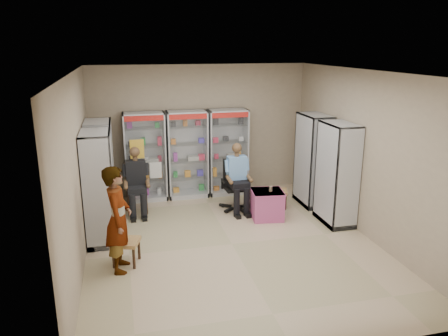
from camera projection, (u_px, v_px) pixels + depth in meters
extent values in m
plane|color=tan|center=(232.00, 244.00, 7.76)|extent=(6.00, 6.00, 0.00)
cube|color=tan|center=(200.00, 130.00, 10.16)|extent=(5.00, 0.02, 3.00)
cube|color=tan|center=(305.00, 236.00, 4.55)|extent=(5.00, 0.02, 3.00)
cube|color=tan|center=(77.00, 173.00, 6.79)|extent=(0.02, 6.00, 3.00)
cube|color=tan|center=(365.00, 154.00, 7.92)|extent=(0.02, 6.00, 3.00)
cube|color=beige|center=(233.00, 72.00, 6.94)|extent=(5.00, 6.00, 0.02)
cube|color=silver|center=(145.00, 157.00, 9.75)|extent=(0.90, 0.50, 2.00)
cube|color=silver|center=(187.00, 155.00, 9.97)|extent=(0.90, 0.50, 2.00)
cube|color=#B2B4BA|center=(228.00, 152.00, 10.18)|extent=(0.90, 0.50, 2.00)
cube|color=#B6B8BE|center=(313.00, 160.00, 9.49)|extent=(0.90, 0.50, 2.00)
cube|color=silver|center=(337.00, 174.00, 8.46)|extent=(0.90, 0.50, 2.00)
cube|color=#AEB1B6|center=(101.00, 171.00, 8.67)|extent=(0.90, 0.50, 2.00)
cube|color=silver|center=(99.00, 188.00, 7.64)|extent=(0.90, 0.50, 2.00)
cube|color=black|center=(137.00, 190.00, 9.16)|extent=(0.42, 0.42, 0.94)
cube|color=black|center=(236.00, 185.00, 9.29)|extent=(0.61, 0.61, 1.08)
cube|color=#BE4C7C|center=(267.00, 205.00, 8.85)|extent=(0.67, 0.65, 0.58)
cylinder|color=#501806|center=(271.00, 189.00, 8.75)|extent=(0.07, 0.07, 0.10)
cube|color=tan|center=(278.00, 198.00, 9.49)|extent=(0.48, 0.48, 0.39)
cube|color=#A17144|center=(126.00, 252.00, 7.03)|extent=(0.51, 0.51, 0.41)
imported|color=gray|center=(118.00, 219.00, 6.68)|extent=(0.48, 0.66, 1.69)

